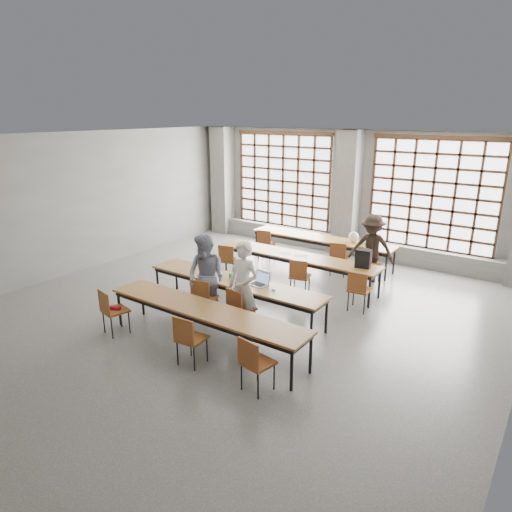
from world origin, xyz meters
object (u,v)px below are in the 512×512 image
Objects in this scene: laptop_front at (260,281)px; red_pouch at (115,308)px; chair_back_right at (368,261)px; laptop_back at (371,242)px; green_box at (235,276)px; plastic_bag at (354,237)px; chair_mid_centre at (299,274)px; chair_front_right at (239,306)px; desk_row_a at (321,240)px; student_male at (243,287)px; chair_near_mid at (188,336)px; chair_near_left at (111,307)px; chair_near_right at (254,360)px; mouse at (273,289)px; student_female at (206,278)px; desk_row_c at (234,283)px; desk_row_b at (297,258)px; chair_mid_right at (359,287)px; desk_row_d at (204,312)px; chair_mid_left at (228,258)px; chair_back_mid at (339,255)px; student_back at (372,248)px; backpack at (363,259)px; phone at (238,283)px; chair_front_left at (203,296)px; chair_back_left at (265,242)px.

laptop_front is 2.77m from red_pouch.
chair_back_right is 2.24× the size of laptop_back.
plastic_bag is (0.88, 3.87, 0.10)m from green_box.
chair_front_right is (-0.04, -2.17, 0.00)m from chair_mid_centre.
desk_row_a is 2.29× the size of student_male.
chair_near_mid is at bearing -85.49° from student_male.
chair_back_right is 5.99m from chair_near_left.
chair_near_right is at bearing 0.04° from chair_near_mid.
laptop_front is 4.02× the size of mouse.
laptop_front is at bearing 35.99° from student_female.
chair_back_right is at bearing 65.25° from desk_row_c.
laptop_front reaches higher than chair_near_left.
desk_row_c is 4.55× the size of chair_near_left.
chair_mid_centre is 8.98× the size of mouse.
chair_mid_right is (1.81, -0.63, -0.13)m from desk_row_b.
desk_row_d is 3.44m from chair_mid_left.
laptop_back is at bearing 79.35° from laptop_front.
laptop_back is (1.09, 1.85, 0.13)m from desk_row_b.
chair_back_right is at bearing 64.96° from student_female.
chair_back_mid is (0.82, -0.63, -0.13)m from desk_row_a.
green_box is at bearing -47.72° from chair_mid_left.
student_back is 4.13× the size of backpack.
desk_row_a is 4.55× the size of chair_mid_left.
chair_mid_left is 4.40× the size of red_pouch.
mouse is (-0.58, -3.42, -0.08)m from student_back.
phone is at bearing -105.12° from laptop_back.
chair_near_left reaches higher than desk_row_b.
student_male is 6.10× the size of plastic_bag.
chair_near_right is at bearing -94.11° from student_back.
chair_front_left is 0.53× the size of student_back.
student_back is at bearing 80.55° from chair_near_mid.
chair_back_mid is 1.00× the size of chair_near_mid.
chair_near_mid is 4.41m from backpack.
red_pouch is (-1.48, -4.11, -0.16)m from desk_row_b.
desk_row_a is 4.01m from phone.
mouse is (0.95, -0.02, 0.08)m from desk_row_c.
chair_near_left is (-1.92, -3.56, 0.00)m from chair_mid_centre.
desk_row_d is (0.43, -1.39, 0.00)m from desk_row_c.
chair_back_mid is at bearing 125.91° from chair_mid_right.
chair_mid_right is at bearing 43.31° from chair_front_left.
backpack is (1.18, 0.68, 0.39)m from chair_mid_centre.
red_pouch is at bearing -144.82° from chair_front_right.
chair_front_left is (-0.28, -0.63, -0.13)m from desk_row_c.
backpack is (3.18, 0.68, 0.39)m from chair_mid_left.
green_box is at bearing -97.00° from desk_row_b.
chair_back_left is 1.00× the size of chair_front_right.
chair_back_left is at bearing 121.79° from student_male.
chair_front_right is 4.40× the size of red_pouch.
chair_back_right is 1.00× the size of chair_near_mid.
student_back reaches higher than chair_front_right.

